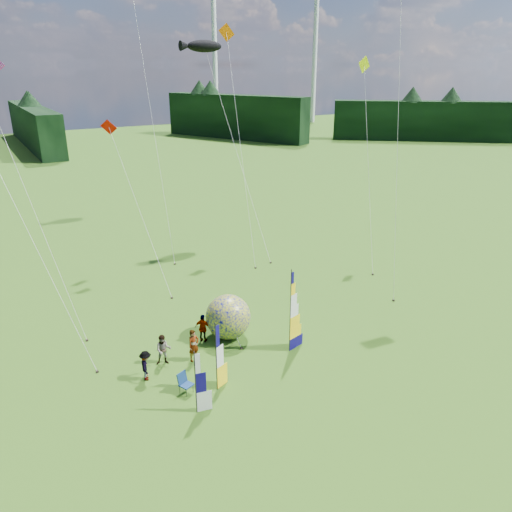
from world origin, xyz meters
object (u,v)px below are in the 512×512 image
spectator_c (146,366)px  kite_whale (236,139)px  camp_chair (186,384)px  bol_inflatable (228,317)px  spectator_d (203,328)px  feather_banner_main (290,313)px  spectator_a (194,345)px  spectator_b (163,350)px  side_banner_far (196,384)px  side_banner_left (216,359)px

spectator_c → kite_whale: kite_whale is taller
camp_chair → kite_whale: kite_whale is taller
kite_whale → bol_inflatable: bearing=-121.8°
spectator_d → spectator_c: bearing=71.8°
feather_banner_main → spectator_a: 5.27m
feather_banner_main → spectator_a: (-4.75, 1.79, -1.42)m
spectator_b → camp_chair: spectator_b is taller
spectator_a → camp_chair: size_ratio=1.70×
side_banner_far → spectator_c: side_banner_far is taller
side_banner_left → camp_chair: (-1.36, 0.49, -1.18)m
spectator_d → feather_banner_main: bearing=-176.1°
feather_banner_main → side_banner_far: bearing=-176.5°
side_banner_left → kite_whale: bearing=36.5°
camp_chair → feather_banner_main: bearing=-17.8°
spectator_a → spectator_c: (-2.69, -0.38, -0.10)m
spectator_c → spectator_d: bearing=-49.7°
camp_chair → kite_whale: size_ratio=0.06×
feather_banner_main → spectator_d: feather_banner_main is taller
spectator_d → camp_chair: (-2.66, -3.85, -0.30)m
feather_banner_main → side_banner_left: feather_banner_main is taller
side_banner_far → bol_inflatable: (4.24, 5.12, -0.23)m
side_banner_far → spectator_b: 4.44m
side_banner_far → side_banner_left: bearing=45.4°
camp_chair → spectator_c: bearing=98.4°
spectator_c → spectator_a: bearing=-67.1°
side_banner_far → feather_banner_main: bearing=29.5°
side_banner_far → spectator_d: size_ratio=1.82×
side_banner_left → kite_whale: kite_whale is taller
spectator_a → bol_inflatable: bearing=9.3°
spectator_d → kite_whale: 18.64m
bol_inflatable → feather_banner_main: bearing=-54.9°
side_banner_left → camp_chair: size_ratio=3.28×
side_banner_left → side_banner_far: (-1.51, -1.03, -0.20)m
side_banner_far → bol_inflatable: 6.65m
side_banner_far → spectator_a: side_banner_far is taller
bol_inflatable → kite_whale: 17.95m
side_banner_left → side_banner_far: bearing=-168.2°
camp_chair → side_banner_far: bearing=-118.9°
feather_banner_main → spectator_c: 7.72m
spectator_a → spectator_b: spectator_a is taller
spectator_d → camp_chair: 4.69m
bol_inflatable → spectator_c: (-5.33, -1.59, -0.49)m
spectator_d → side_banner_left: bearing=119.8°
side_banner_far → spectator_d: 6.10m
spectator_b → spectator_c: size_ratio=1.06×
feather_banner_main → kite_whale: kite_whale is taller
side_banner_left → spectator_a: side_banner_left is taller
feather_banner_main → side_banner_far: size_ratio=1.54×
side_banner_far → bol_inflatable: size_ratio=1.18×
side_banner_left → side_banner_far: 1.84m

